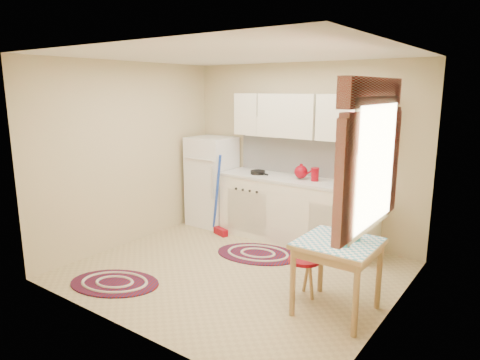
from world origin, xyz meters
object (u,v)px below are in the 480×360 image
fridge (212,181)px  stool (304,277)px  base_cabinets (295,212)px  table (337,277)px

fridge → stool: fridge is taller
fridge → stool: 2.75m
base_cabinets → table: 1.97m
stool → table: bearing=-13.7°
table → fridge: bearing=152.1°
fridge → base_cabinets: size_ratio=0.62×
fridge → stool: (2.34, -1.35, -0.49)m
base_cabinets → fridge: bearing=-178.1°
fridge → stool: size_ratio=3.33×
fridge → table: (2.74, -1.45, -0.34)m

